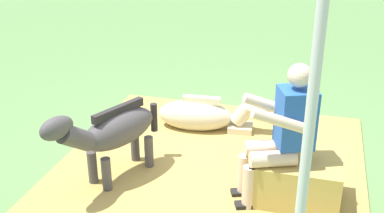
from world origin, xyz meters
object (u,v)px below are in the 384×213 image
pony_standing (112,132)px  pony_lying (203,115)px  tent_pole_left (304,181)px  person_seated (282,130)px  hay_bale (295,180)px

pony_standing → pony_lying: (-0.55, -1.30, -0.33)m
pony_standing → tent_pole_left: (-1.79, 1.37, 0.59)m
person_seated → pony_standing: person_seated is taller
person_seated → tent_pole_left: size_ratio=0.59×
person_seated → tent_pole_left: bearing=99.2°
pony_standing → tent_pole_left: tent_pole_left is taller
hay_bale → tent_pole_left: (-0.08, 1.47, 0.90)m
person_seated → pony_lying: (1.00, -1.23, -0.52)m
hay_bale → person_seated: (0.15, 0.04, 0.50)m
pony_standing → tent_pole_left: 2.33m
pony_lying → tent_pole_left: bearing=114.8°
hay_bale → person_seated: 0.52m
hay_bale → pony_standing: size_ratio=0.61×
hay_bale → pony_lying: hay_bale is taller
person_seated → tent_pole_left: tent_pole_left is taller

